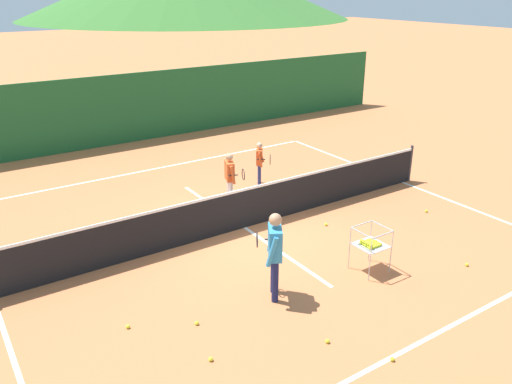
% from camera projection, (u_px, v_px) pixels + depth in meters
% --- Properties ---
extents(ground_plane, '(120.00, 120.00, 0.00)m').
position_uv_depth(ground_plane, '(245.00, 228.00, 11.94)').
color(ground_plane, '#C67042').
extents(line_baseline_near, '(10.64, 0.08, 0.01)m').
position_uv_depth(line_baseline_near, '(416.00, 344.00, 8.06)').
color(line_baseline_near, white).
rests_on(line_baseline_near, ground).
extents(line_baseline_far, '(10.64, 0.08, 0.01)m').
position_uv_depth(line_baseline_far, '(158.00, 168.00, 15.78)').
color(line_baseline_far, white).
rests_on(line_baseline_far, ground).
extents(line_sideline_east, '(0.08, 9.99, 0.01)m').
position_uv_depth(line_sideline_east, '(402.00, 182.00, 14.66)').
color(line_sideline_east, white).
rests_on(line_sideline_east, ground).
extents(line_service_center, '(0.08, 6.10, 0.01)m').
position_uv_depth(line_service_center, '(245.00, 227.00, 11.94)').
color(line_service_center, white).
rests_on(line_service_center, ground).
extents(tennis_net, '(11.21, 0.08, 1.05)m').
position_uv_depth(tennis_net, '(244.00, 208.00, 11.75)').
color(tennis_net, '#333338').
rests_on(tennis_net, ground).
extents(instructor, '(0.54, 0.82, 1.64)m').
position_uv_depth(instructor, '(274.00, 248.00, 8.95)').
color(instructor, '#191E4C').
rests_on(instructor, ground).
extents(student_0, '(0.42, 0.73, 1.38)m').
position_uv_depth(student_0, '(230.00, 174.00, 12.87)').
color(student_0, silver).
rests_on(student_0, ground).
extents(student_1, '(0.42, 0.68, 1.22)m').
position_uv_depth(student_1, '(260.00, 159.00, 14.25)').
color(student_1, navy).
rests_on(student_1, ground).
extents(ball_cart, '(0.58, 0.58, 0.90)m').
position_uv_depth(ball_cart, '(370.00, 244.00, 9.94)').
color(ball_cart, '#B7B7BC').
rests_on(ball_cart, ground).
extents(tennis_ball_0, '(0.07, 0.07, 0.07)m').
position_uv_depth(tennis_ball_0, '(467.00, 265.00, 10.29)').
color(tennis_ball_0, yellow).
rests_on(tennis_ball_0, ground).
extents(tennis_ball_1, '(0.07, 0.07, 0.07)m').
position_uv_depth(tennis_ball_1, '(392.00, 359.00, 7.70)').
color(tennis_ball_1, yellow).
rests_on(tennis_ball_1, ground).
extents(tennis_ball_2, '(0.07, 0.07, 0.07)m').
position_uv_depth(tennis_ball_2, '(197.00, 323.00, 8.52)').
color(tennis_ball_2, yellow).
rests_on(tennis_ball_2, ground).
extents(tennis_ball_3, '(0.07, 0.07, 0.07)m').
position_uv_depth(tennis_ball_3, '(211.00, 359.00, 7.70)').
color(tennis_ball_3, yellow).
rests_on(tennis_ball_3, ground).
extents(tennis_ball_5, '(0.07, 0.07, 0.07)m').
position_uv_depth(tennis_ball_5, '(426.00, 211.00, 12.73)').
color(tennis_ball_5, yellow).
rests_on(tennis_ball_5, ground).
extents(tennis_ball_6, '(0.07, 0.07, 0.07)m').
position_uv_depth(tennis_ball_6, '(128.00, 327.00, 8.43)').
color(tennis_ball_6, yellow).
rests_on(tennis_ball_6, ground).
extents(tennis_ball_7, '(0.07, 0.07, 0.07)m').
position_uv_depth(tennis_ball_7, '(327.00, 341.00, 8.08)').
color(tennis_ball_7, yellow).
rests_on(tennis_ball_7, ground).
extents(tennis_ball_8, '(0.07, 0.07, 0.07)m').
position_uv_depth(tennis_ball_8, '(326.00, 224.00, 12.02)').
color(tennis_ball_8, yellow).
rests_on(tennis_ball_8, ground).
extents(windscreen_fence, '(23.42, 0.08, 2.41)m').
position_uv_depth(windscreen_fence, '(118.00, 110.00, 17.80)').
color(windscreen_fence, '#1E5B2D').
rests_on(windscreen_fence, ground).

